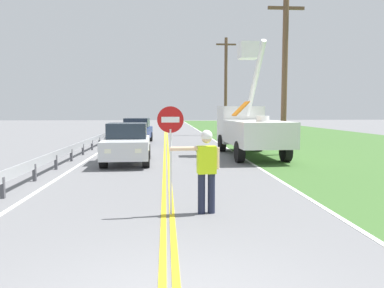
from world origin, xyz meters
name	(u,v)px	position (x,y,z in m)	size (l,w,h in m)	color
grass_verge_right	(339,144)	(11.60, 20.00, 0.00)	(16.00, 110.00, 0.01)	#3D662D
centerline_yellow_left	(165,145)	(-0.09, 20.00, 0.01)	(0.11, 110.00, 0.01)	yellow
centerline_yellow_right	(168,145)	(0.09, 20.00, 0.01)	(0.11, 110.00, 0.01)	yellow
edge_line_right	(221,145)	(3.60, 20.00, 0.01)	(0.12, 110.00, 0.01)	silver
edge_line_left	(110,145)	(-3.60, 20.00, 0.01)	(0.12, 110.00, 0.01)	silver
flagger_worker	(206,166)	(0.83, 4.11, 1.05)	(1.09, 0.27, 1.83)	#1E2338
stop_sign_paddle	(170,136)	(0.07, 4.05, 1.71)	(0.56, 0.04, 2.33)	silver
utility_bucket_truck	(249,127)	(4.10, 14.34, 1.42)	(2.67, 6.86, 5.61)	silver
oncoming_sedan_nearest	(127,144)	(-1.67, 11.95, 0.83)	(2.02, 4.16, 1.70)	silver
oncoming_sedan_second	(137,131)	(-2.02, 21.68, 0.83)	(2.08, 4.19, 1.70)	navy
utility_pole_near	(285,73)	(5.87, 14.30, 4.09)	(1.80, 0.28, 7.81)	brown
utility_pole_mid	(226,85)	(5.46, 29.66, 4.57)	(1.80, 0.28, 8.76)	brown
guardrail_left_shoulder	(88,143)	(-4.20, 16.12, 0.52)	(0.10, 32.00, 0.71)	#9EA0A3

